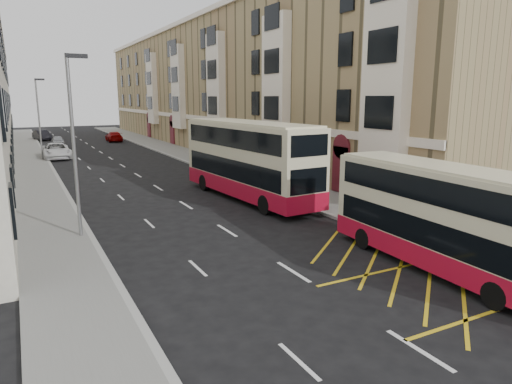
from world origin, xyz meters
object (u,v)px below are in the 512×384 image
double_decker_front (443,218)px  pedestrian_mid (495,229)px  car_dark (42,135)px  street_lamp_near (74,137)px  pedestrian_far (374,207)px  white_van (56,151)px  street_lamp_far (39,114)px  car_silver (58,141)px  double_decker_rear (249,160)px  car_red (114,137)px

double_decker_front → pedestrian_mid: (3.68, 0.37, -1.02)m
double_decker_front → car_dark: (-10.13, 64.04, -1.24)m
street_lamp_near → pedestrian_far: size_ratio=4.69×
white_van → car_dark: (-0.16, 23.33, -0.06)m
white_van → car_dark: white_van is taller
street_lamp_far → car_dark: bearing=87.2°
car_silver → white_van: bearing=-93.0°
double_decker_front → double_decker_rear: (-0.83, 14.11, 0.48)m
double_decker_rear → car_red: double_decker_rear is taller
double_decker_front → street_lamp_near: bearing=140.1°
pedestrian_far → car_silver: bearing=-54.3°
double_decker_front → white_van: double_decker_front is taller
pedestrian_mid → car_red: pedestrian_mid is taller
street_lamp_near → car_red: street_lamp_near is taller
street_lamp_near → double_decker_front: size_ratio=0.81×
car_dark → street_lamp_far: bearing=-105.8°
pedestrian_mid → street_lamp_far: bearing=113.5°
pedestrian_mid → car_dark: bearing=105.3°
street_lamp_near → double_decker_front: bearing=-42.5°
double_decker_front → car_dark: double_decker_front is taller
street_lamp_far → car_red: bearing=58.7°
double_decker_front → car_silver: (-8.70, 54.59, -1.35)m
street_lamp_near → street_lamp_far: same height
street_lamp_near → car_silver: street_lamp_near is taller
street_lamp_near → car_red: bearing=77.6°
street_lamp_far → pedestrian_mid: bearing=-69.5°
pedestrian_far → car_red: size_ratio=0.35×
double_decker_rear → car_red: 43.19m
pedestrian_far → car_red: 51.70m
street_lamp_near → car_dark: bearing=88.8°
car_dark → car_silver: bearing=-94.4°
double_decker_rear → white_van: double_decker_rear is taller
street_lamp_near → pedestrian_mid: bearing=-33.7°
street_lamp_far → car_silver: (2.57, 14.26, -3.99)m
street_lamp_far → double_decker_rear: street_lamp_far is taller
car_dark → car_red: 11.40m
double_decker_front → car_dark: 64.85m
pedestrian_far → street_lamp_far: bearing=-45.8°
pedestrian_far → car_silver: pedestrian_far is taller
white_van → car_dark: bearing=90.4°
street_lamp_far → car_silver: street_lamp_far is taller
pedestrian_mid → street_lamp_near: bearing=149.4°
double_decker_front → car_red: double_decker_front is taller
street_lamp_near → car_dark: size_ratio=1.75×
street_lamp_near → pedestrian_mid: size_ratio=4.85×
pedestrian_far → car_dark: 59.62m
car_dark → car_red: car_dark is taller
car_dark → white_van: bearing=-102.6°
street_lamp_far → pedestrian_mid: street_lamp_far is taller
street_lamp_far → car_red: street_lamp_far is taller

